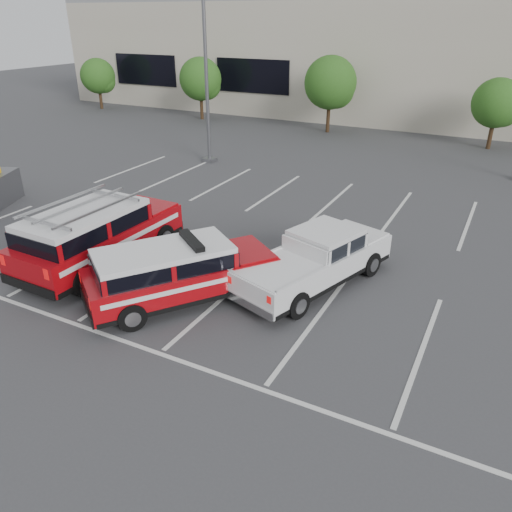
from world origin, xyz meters
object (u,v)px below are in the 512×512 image
Objects in this scene: white_pickup at (315,264)px; light_pole_left at (206,58)px; tree_far_left at (99,77)px; convention_building at (443,50)px; tree_mid_right at (498,105)px; fire_chief_suv at (179,277)px; ladder_suv at (98,239)px; tree_mid_left at (332,85)px; tree_left at (202,80)px.

light_pole_left is at bearing 152.81° from white_pickup.
light_pole_left is at bearing -30.71° from tree_far_left.
convention_building reaches higher than white_pickup.
light_pole_left is at bearing -142.50° from tree_mid_right.
white_pickup is at bearing -36.78° from tree_far_left.
tree_far_left is 0.77× the size of fire_chief_suv.
white_pickup is 0.99× the size of ladder_suv.
convention_building reaches higher than light_pole_left.
convention_building is 12.38× the size of tree_mid_left.
convention_building is 11.20m from tree_mid_right.
tree_far_left is 0.72× the size of white_pickup.
convention_building is 10.90× the size of white_pickup.
tree_far_left is 32.99m from fire_chief_suv.
tree_mid_right is at bearing -0.00° from tree_mid_left.
convention_building is 11.56× the size of fire_chief_suv.
tree_mid_right is at bearing 99.17° from white_pickup.
tree_far_left is 1.00× the size of tree_mid_right.
tree_mid_left is 22.12m from ladder_suv.
white_pickup is at bearing -45.24° from light_pole_left.
tree_left is 20.00m from tree_mid_right.
tree_left reaches higher than tree_far_left.
tree_left reaches higher than white_pickup.
convention_building is 27.03m from tree_far_left.
convention_building is 30.23m from white_pickup.
tree_mid_right is 16.72m from light_pole_left.
white_pickup is at bearing -71.13° from tree_mid_left.
light_pole_left is 1.84× the size of ladder_suv.
convention_building reaches higher than ladder_suv.
ladder_suv is at bearing -113.52° from tree_mid_right.
fire_chief_suv is at bearing -43.45° from tree_far_left.
tree_far_left is at bearing 134.32° from ladder_suv.
white_pickup is (9.96, -10.04, -4.55)m from light_pole_left.
tree_left is 0.85× the size of fire_chief_suv.
light_pole_left reaches higher than fire_chief_suv.
fire_chief_suv is 0.94× the size of white_pickup.
tree_mid_left is at bearing -117.40° from convention_building.
fire_chief_suv is (3.92, -22.65, -2.31)m from tree_mid_left.
ladder_suv is (-9.58, -22.01, -1.63)m from tree_mid_right.
tree_far_left is 10.00m from tree_left.
tree_mid_left reaches higher than tree_far_left.
ladder_suv reaches higher than fire_chief_suv.
tree_left is 0.80× the size of white_pickup.
convention_building is 11.19m from tree_mid_left.
tree_left is 0.43× the size of light_pole_left.
tree_mid_left reaches higher than ladder_suv.
tree_mid_left is 10.73m from light_pole_left.
light_pole_left is 1.97× the size of fire_chief_suv.
ladder_suv is (3.51, -11.97, -4.32)m from light_pole_left.
white_pickup is at bearing -98.87° from tree_mid_right.
tree_left is 26.31m from white_pickup.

